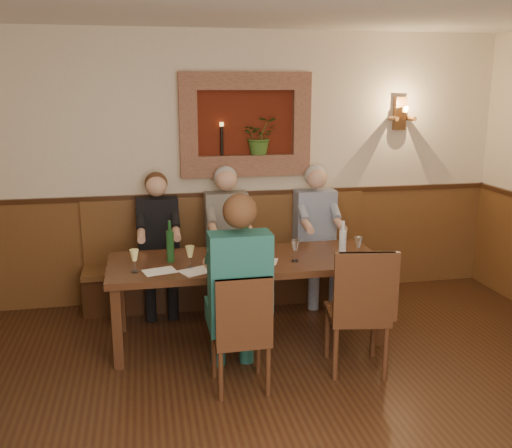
{
  "coord_description": "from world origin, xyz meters",
  "views": [
    {
      "loc": [
        -0.86,
        -2.9,
        2.23
      ],
      "look_at": [
        0.1,
        1.9,
        1.05
      ],
      "focal_mm": 40.0,
      "sensor_mm": 36.0,
      "label": 1
    }
  ],
  "objects_px": {
    "spittoon_bucket": "(249,247)",
    "wine_bottle_green_a": "(244,238)",
    "dining_table": "(246,267)",
    "person_chair_front": "(238,306)",
    "person_bench_left": "(159,255)",
    "chair_near_left": "(241,355)",
    "bench": "(230,271)",
    "chair_near_right": "(356,334)",
    "wine_bottle_green_b": "(170,245)",
    "person_bench_right": "(317,245)",
    "water_bottle": "(343,244)",
    "person_bench_mid": "(228,249)"
  },
  "relations": [
    {
      "from": "dining_table",
      "to": "person_bench_left",
      "type": "distance_m",
      "value": 1.12
    },
    {
      "from": "chair_near_right",
      "to": "person_chair_front",
      "type": "bearing_deg",
      "value": -170.17
    },
    {
      "from": "person_bench_mid",
      "to": "wine_bottle_green_a",
      "type": "xyz_separation_m",
      "value": [
        0.03,
        -0.8,
        0.33
      ]
    },
    {
      "from": "bench",
      "to": "wine_bottle_green_b",
      "type": "height_order",
      "value": "wine_bottle_green_b"
    },
    {
      "from": "person_chair_front",
      "to": "wine_bottle_green_a",
      "type": "xyz_separation_m",
      "value": [
        0.2,
        0.81,
        0.3
      ]
    },
    {
      "from": "chair_near_left",
      "to": "person_bench_right",
      "type": "relative_size",
      "value": 0.65
    },
    {
      "from": "person_chair_front",
      "to": "bench",
      "type": "bearing_deg",
      "value": 83.25
    },
    {
      "from": "chair_near_right",
      "to": "person_bench_left",
      "type": "relative_size",
      "value": 0.74
    },
    {
      "from": "water_bottle",
      "to": "chair_near_left",
      "type": "bearing_deg",
      "value": -146.6
    },
    {
      "from": "person_bench_left",
      "to": "chair_near_left",
      "type": "bearing_deg",
      "value": -72.69
    },
    {
      "from": "person_bench_mid",
      "to": "person_chair_front",
      "type": "distance_m",
      "value": 1.62
    },
    {
      "from": "person_bench_left",
      "to": "person_bench_right",
      "type": "xyz_separation_m",
      "value": [
        1.65,
        -0.0,
        0.01
      ]
    },
    {
      "from": "chair_near_left",
      "to": "water_bottle",
      "type": "height_order",
      "value": "water_bottle"
    },
    {
      "from": "person_bench_right",
      "to": "wine_bottle_green_a",
      "type": "relative_size",
      "value": 3.35
    },
    {
      "from": "chair_near_right",
      "to": "wine_bottle_green_a",
      "type": "relative_size",
      "value": 2.42
    },
    {
      "from": "chair_near_right",
      "to": "spittoon_bucket",
      "type": "bearing_deg",
      "value": 144.08
    },
    {
      "from": "chair_near_right",
      "to": "water_bottle",
      "type": "distance_m",
      "value": 0.82
    },
    {
      "from": "chair_near_right",
      "to": "wine_bottle_green_b",
      "type": "distance_m",
      "value": 1.73
    },
    {
      "from": "spittoon_bucket",
      "to": "wine_bottle_green_a",
      "type": "height_order",
      "value": "wine_bottle_green_a"
    },
    {
      "from": "chair_near_right",
      "to": "person_bench_right",
      "type": "xyz_separation_m",
      "value": [
        0.16,
        1.6,
        0.29
      ]
    },
    {
      "from": "person_bench_left",
      "to": "person_bench_right",
      "type": "bearing_deg",
      "value": -0.03
    },
    {
      "from": "person_chair_front",
      "to": "wine_bottle_green_a",
      "type": "distance_m",
      "value": 0.89
    },
    {
      "from": "chair_near_left",
      "to": "chair_near_right",
      "type": "relative_size",
      "value": 0.9
    },
    {
      "from": "spittoon_bucket",
      "to": "person_bench_right",
      "type": "bearing_deg",
      "value": 44.19
    },
    {
      "from": "dining_table",
      "to": "person_bench_left",
      "type": "height_order",
      "value": "person_bench_left"
    },
    {
      "from": "bench",
      "to": "wine_bottle_green_a",
      "type": "distance_m",
      "value": 1.09
    },
    {
      "from": "person_bench_left",
      "to": "person_chair_front",
      "type": "height_order",
      "value": "person_chair_front"
    },
    {
      "from": "dining_table",
      "to": "chair_near_right",
      "type": "height_order",
      "value": "chair_near_right"
    },
    {
      "from": "spittoon_bucket",
      "to": "water_bottle",
      "type": "height_order",
      "value": "water_bottle"
    },
    {
      "from": "dining_table",
      "to": "person_bench_left",
      "type": "bearing_deg",
      "value": 131.35
    },
    {
      "from": "chair_near_left",
      "to": "wine_bottle_green_b",
      "type": "distance_m",
      "value": 1.2
    },
    {
      "from": "wine_bottle_green_a",
      "to": "water_bottle",
      "type": "height_order",
      "value": "wine_bottle_green_a"
    },
    {
      "from": "dining_table",
      "to": "wine_bottle_green_a",
      "type": "xyz_separation_m",
      "value": [
        -0.01,
        0.03,
        0.25
      ]
    },
    {
      "from": "dining_table",
      "to": "spittoon_bucket",
      "type": "bearing_deg",
      "value": -50.36
    },
    {
      "from": "chair_near_left",
      "to": "wine_bottle_green_a",
      "type": "bearing_deg",
      "value": 77.26
    },
    {
      "from": "water_bottle",
      "to": "chair_near_right",
      "type": "bearing_deg",
      "value": -96.44
    },
    {
      "from": "bench",
      "to": "person_bench_left",
      "type": "height_order",
      "value": "person_bench_left"
    },
    {
      "from": "dining_table",
      "to": "person_bench_right",
      "type": "bearing_deg",
      "value": 42.44
    },
    {
      "from": "person_bench_right",
      "to": "wine_bottle_green_a",
      "type": "bearing_deg",
      "value": -138.97
    },
    {
      "from": "chair_near_left",
      "to": "spittoon_bucket",
      "type": "relative_size",
      "value": 4.05
    },
    {
      "from": "chair_near_right",
      "to": "person_bench_mid",
      "type": "height_order",
      "value": "person_bench_mid"
    },
    {
      "from": "wine_bottle_green_b",
      "to": "chair_near_right",
      "type": "bearing_deg",
      "value": -29.59
    },
    {
      "from": "bench",
      "to": "water_bottle",
      "type": "xyz_separation_m",
      "value": [
        0.82,
        -1.14,
        0.56
      ]
    },
    {
      "from": "person_chair_front",
      "to": "water_bottle",
      "type": "bearing_deg",
      "value": 29.27
    },
    {
      "from": "spittoon_bucket",
      "to": "person_bench_mid",
      "type": "bearing_deg",
      "value": 94.17
    },
    {
      "from": "dining_table",
      "to": "person_chair_front",
      "type": "distance_m",
      "value": 0.8
    },
    {
      "from": "spittoon_bucket",
      "to": "wine_bottle_green_b",
      "type": "height_order",
      "value": "wine_bottle_green_b"
    },
    {
      "from": "dining_table",
      "to": "water_bottle",
      "type": "bearing_deg",
      "value": -13.75
    },
    {
      "from": "chair_near_left",
      "to": "person_chair_front",
      "type": "distance_m",
      "value": 0.37
    },
    {
      "from": "bench",
      "to": "wine_bottle_green_b",
      "type": "relative_size",
      "value": 8.21
    }
  ]
}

